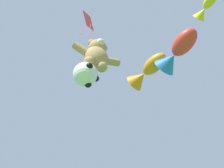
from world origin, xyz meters
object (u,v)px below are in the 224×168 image
at_px(teddy_bear_kite, 97,55).
at_px(diamond_kite, 88,22).
at_px(fish_kite_goldfin, 206,7).
at_px(fish_kite_tangerine, 146,72).
at_px(fish_kite_crimson, 176,52).
at_px(soccer_ball_kite, 86,74).

relative_size(teddy_bear_kite, diamond_kite, 0.80).
bearing_deg(fish_kite_goldfin, fish_kite_tangerine, 99.71).
relative_size(teddy_bear_kite, fish_kite_crimson, 0.94).
relative_size(fish_kite_crimson, diamond_kite, 0.85).
xyz_separation_m(fish_kite_goldfin, diamond_kite, (-4.66, 3.79, 2.18)).
distance_m(teddy_bear_kite, diamond_kite, 3.61).
height_order(fish_kite_tangerine, fish_kite_goldfin, fish_kite_tangerine).
xyz_separation_m(soccer_ball_kite, fish_kite_crimson, (4.07, -1.53, 2.74)).
relative_size(fish_kite_tangerine, fish_kite_goldfin, 1.80).
distance_m(fish_kite_tangerine, diamond_kite, 4.42).
bearing_deg(soccer_ball_kite, fish_kite_crimson, -20.64).
bearing_deg(fish_kite_goldfin, diamond_kite, 140.89).
height_order(soccer_ball_kite, fish_kite_crimson, fish_kite_crimson).
distance_m(fish_kite_tangerine, fish_kite_goldfin, 4.45).
xyz_separation_m(fish_kite_tangerine, fish_kite_crimson, (0.59, -1.91, -0.61)).
xyz_separation_m(soccer_ball_kite, fish_kite_tangerine, (3.49, 0.37, 3.35)).
distance_m(teddy_bear_kite, fish_kite_tangerine, 3.57).
relative_size(fish_kite_tangerine, fish_kite_crimson, 1.02).
distance_m(soccer_ball_kite, fish_kite_crimson, 5.14).
distance_m(soccer_ball_kite, fish_kite_goldfin, 6.62).
bearing_deg(diamond_kite, fish_kite_goldfin, -39.11).
bearing_deg(soccer_ball_kite, diamond_kite, -153.61).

